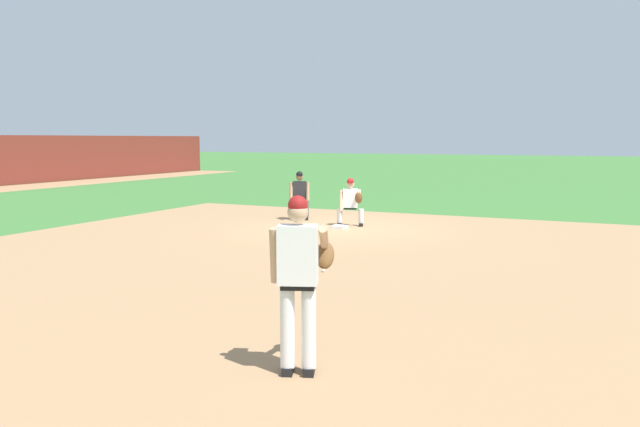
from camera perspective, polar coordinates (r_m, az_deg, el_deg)
ground_plane at (r=16.85m, az=1.78°, el=-1.40°), size 160.00×160.00×0.00m
infield_dirt_patch at (r=11.68m, az=0.74°, el=-5.09°), size 18.00×18.00×0.01m
first_base_bag at (r=16.85m, az=1.78°, el=-1.25°), size 0.38×0.38×0.09m
baseball at (r=11.41m, az=0.31°, el=-5.21°), size 0.07×0.07×0.07m
pitcher at (r=6.38m, az=-1.86°, el=-5.51°), size 0.81×0.60×1.86m
first_baseman at (r=17.23m, az=2.85°, el=1.23°), size 0.85×0.94×1.34m
umpire at (r=18.59m, az=-1.88°, el=1.83°), size 0.61×0.67×1.46m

